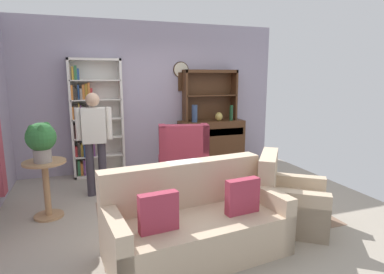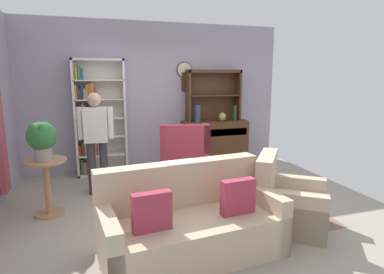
{
  "view_description": "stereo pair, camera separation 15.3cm",
  "coord_description": "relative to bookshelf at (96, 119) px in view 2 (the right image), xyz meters",
  "views": [
    {
      "loc": [
        -1.36,
        -3.96,
        1.8
      ],
      "look_at": [
        0.1,
        0.2,
        0.95
      ],
      "focal_mm": 29.75,
      "sensor_mm": 36.0,
      "label": 1
    },
    {
      "loc": [
        -1.22,
        -4.01,
        1.8
      ],
      "look_at": [
        0.1,
        0.2,
        0.95
      ],
      "focal_mm": 29.75,
      "sensor_mm": 36.0,
      "label": 2
    }
  ],
  "objects": [
    {
      "name": "ground_plane",
      "position": [
        1.17,
        -1.94,
        -1.04
      ],
      "size": [
        5.4,
        4.6,
        0.02
      ],
      "primitive_type": "cube",
      "color": "#9E9384"
    },
    {
      "name": "wall_back",
      "position": [
        1.17,
        0.19,
        0.37
      ],
      "size": [
        5.0,
        0.09,
        2.8
      ],
      "color": "#A399AD",
      "rests_on": "ground_plane"
    },
    {
      "name": "area_rug",
      "position": [
        1.37,
        -2.24,
        -1.03
      ],
      "size": [
        2.89,
        1.75,
        0.01
      ],
      "primitive_type": "cube",
      "color": "#846651",
      "rests_on": "ground_plane"
    },
    {
      "name": "bookshelf",
      "position": [
        0.0,
        0.0,
        0.0
      ],
      "size": [
        0.9,
        0.3,
        2.1
      ],
      "color": "silver",
      "rests_on": "ground_plane"
    },
    {
      "name": "sideboard",
      "position": [
        2.27,
        -0.08,
        -0.53
      ],
      "size": [
        1.3,
        0.45,
        0.92
      ],
      "color": "#4C2D19",
      "rests_on": "ground_plane"
    },
    {
      "name": "sideboard_hutch",
      "position": [
        2.27,
        0.02,
        0.52
      ],
      "size": [
        1.1,
        0.26,
        1.0
      ],
      "color": "#4C2D19",
      "rests_on": "sideboard"
    },
    {
      "name": "vase_tall",
      "position": [
        1.88,
        -0.16,
        0.05
      ],
      "size": [
        0.11,
        0.11,
        0.33
      ],
      "primitive_type": "cylinder",
      "color": "#33476B",
      "rests_on": "sideboard"
    },
    {
      "name": "vase_round",
      "position": [
        2.4,
        -0.15,
        -0.03
      ],
      "size": [
        0.15,
        0.15,
        0.17
      ],
      "primitive_type": "ellipsoid",
      "color": "tan",
      "rests_on": "sideboard"
    },
    {
      "name": "bottle_wine",
      "position": [
        2.66,
        -0.17,
        0.04
      ],
      "size": [
        0.07,
        0.07,
        0.3
      ],
      "primitive_type": "cylinder",
      "color": "#194223",
      "rests_on": "sideboard"
    },
    {
      "name": "couch_floral",
      "position": [
        0.83,
        -3.07,
        -0.72
      ],
      "size": [
        1.88,
        1.04,
        0.9
      ],
      "color": "#C6AD8E",
      "rests_on": "ground_plane"
    },
    {
      "name": "armchair_floral",
      "position": [
        2.11,
        -2.87,
        -0.75
      ],
      "size": [
        1.07,
        1.07,
        0.88
      ],
      "color": "#C6AD8E",
      "rests_on": "ground_plane"
    },
    {
      "name": "wingback_chair",
      "position": [
        1.35,
        -1.05,
        -0.65
      ],
      "size": [
        0.93,
        0.95,
        1.05
      ],
      "color": "#A33347",
      "rests_on": "ground_plane"
    },
    {
      "name": "plant_stand",
      "position": [
        -0.67,
        -1.64,
        -0.58
      ],
      "size": [
        0.52,
        0.52,
        0.75
      ],
      "color": "#A87F56",
      "rests_on": "ground_plane"
    },
    {
      "name": "potted_plant_large",
      "position": [
        -0.67,
        -1.69,
        0.0
      ],
      "size": [
        0.36,
        0.36,
        0.5
      ],
      "color": "gray",
      "rests_on": "plant_stand"
    },
    {
      "name": "person_reading",
      "position": [
        -0.02,
        -1.04,
        -0.13
      ],
      "size": [
        0.52,
        0.23,
        1.56
      ],
      "color": "#38333D",
      "rests_on": "ground_plane"
    },
    {
      "name": "coffee_table",
      "position": [
        0.95,
        -2.21,
        -0.68
      ],
      "size": [
        0.8,
        0.5,
        0.42
      ],
      "color": "#4C2D19",
      "rests_on": "ground_plane"
    },
    {
      "name": "book_stack",
      "position": [
        1.02,
        -2.23,
        -0.56
      ],
      "size": [
        0.22,
        0.15,
        0.1
      ],
      "color": "#284C8C",
      "rests_on": "coffee_table"
    }
  ]
}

